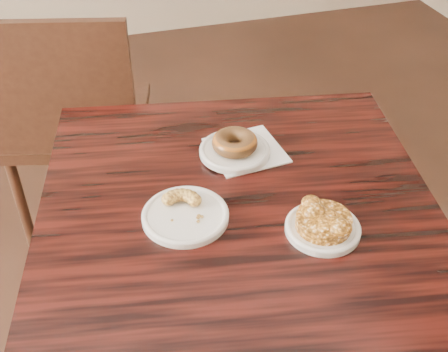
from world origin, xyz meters
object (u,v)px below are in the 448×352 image
object	(u,v)px
cafe_table	(236,315)
chair_far	(80,120)
glazed_donut	(235,142)
apple_fritter	(324,220)
cruller_fragment	(185,209)

from	to	relation	value
cafe_table	chair_far	size ratio (longest dim) A/B	0.90
cafe_table	chair_far	world-z (taller)	chair_far
glazed_donut	apple_fritter	size ratio (longest dim) A/B	0.69
cruller_fragment	glazed_donut	bearing A→B (deg)	48.22
chair_far	glazed_donut	world-z (taller)	chair_far
chair_far	cafe_table	bearing A→B (deg)	122.14
cafe_table	glazed_donut	bearing A→B (deg)	85.97
cafe_table	apple_fritter	world-z (taller)	apple_fritter
cafe_table	apple_fritter	size ratio (longest dim) A/B	5.42
apple_fritter	cruller_fragment	bearing A→B (deg)	155.77
cafe_table	chair_far	xyz separation A→B (m)	(-0.29, 0.90, 0.08)
glazed_donut	cruller_fragment	xyz separation A→B (m)	(-0.16, -0.18, -0.01)
glazed_donut	cruller_fragment	bearing A→B (deg)	-131.78
cafe_table	cruller_fragment	xyz separation A→B (m)	(-0.12, -0.02, 0.40)
chair_far	cruller_fragment	size ratio (longest dim) A/B	9.03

